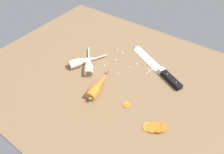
% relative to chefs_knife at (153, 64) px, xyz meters
% --- Properties ---
extents(ground_plane, '(1.20, 0.90, 0.04)m').
position_rel_chefs_knife_xyz_m(ground_plane, '(-0.11, -0.17, -0.03)').
color(ground_plane, brown).
extents(chefs_knife, '(0.33, 0.18, 0.04)m').
position_rel_chefs_knife_xyz_m(chefs_knife, '(0.00, 0.00, 0.00)').
color(chefs_knife, silver).
rests_on(chefs_knife, ground_plane).
extents(whole_carrot, '(0.06, 0.18, 0.04)m').
position_rel_chefs_knife_xyz_m(whole_carrot, '(-0.12, -0.27, 0.01)').
color(whole_carrot, orange).
rests_on(whole_carrot, ground_plane).
extents(parsnip_front, '(0.15, 0.17, 0.04)m').
position_rel_chefs_knife_xyz_m(parsnip_front, '(-0.24, -0.19, 0.01)').
color(parsnip_front, beige).
rests_on(parsnip_front, ground_plane).
extents(parsnip_mid_left, '(0.11, 0.18, 0.04)m').
position_rel_chefs_knife_xyz_m(parsnip_mid_left, '(-0.28, -0.19, 0.01)').
color(parsnip_mid_left, beige).
rests_on(parsnip_mid_left, ground_plane).
extents(carrot_slice_stack, '(0.08, 0.06, 0.03)m').
position_rel_chefs_knife_xyz_m(carrot_slice_stack, '(0.15, -0.30, 0.00)').
color(carrot_slice_stack, orange).
rests_on(carrot_slice_stack, ground_plane).
extents(carrot_slice_stray_near, '(0.03, 0.03, 0.01)m').
position_rel_chefs_knife_xyz_m(carrot_slice_stray_near, '(0.02, -0.27, -0.00)').
color(carrot_slice_stray_near, orange).
rests_on(carrot_slice_stray_near, ground_plane).
extents(mince_crumbs, '(0.22, 0.15, 0.01)m').
position_rel_chefs_knife_xyz_m(mince_crumbs, '(-0.09, -0.06, -0.00)').
color(mince_crumbs, silver).
rests_on(mince_crumbs, ground_plane).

